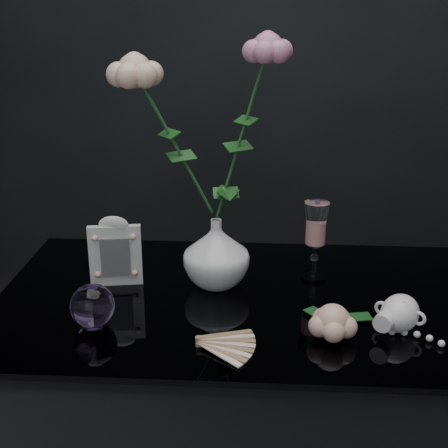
# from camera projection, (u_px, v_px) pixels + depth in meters

# --- Properties ---
(vase) EXTENTS (0.16, 0.16, 0.14)m
(vase) POSITION_uv_depth(u_px,v_px,m) (216.00, 253.00, 1.27)
(vase) COLOR white
(vase) RESTS_ON table
(wine_glass) EXTENTS (0.06, 0.06, 0.17)m
(wine_glass) POSITION_uv_depth(u_px,v_px,m) (315.00, 241.00, 1.29)
(wine_glass) COLOR white
(wine_glass) RESTS_ON table
(picture_frame) EXTENTS (0.12, 0.10, 0.15)m
(picture_frame) POSITION_uv_depth(u_px,v_px,m) (115.00, 251.00, 1.27)
(picture_frame) COLOR silver
(picture_frame) RESTS_ON table
(paperweight) EXTENTS (0.11, 0.11, 0.08)m
(paperweight) POSITION_uv_depth(u_px,v_px,m) (92.00, 306.00, 1.12)
(paperweight) COLOR #A97DCB
(paperweight) RESTS_ON table
(paper_fan) EXTENTS (0.23, 0.20, 0.02)m
(paper_fan) POSITION_uv_depth(u_px,v_px,m) (199.00, 340.00, 1.07)
(paper_fan) COLOR beige
(paper_fan) RESTS_ON table
(loose_rose) EXTENTS (0.20, 0.22, 0.06)m
(loose_rose) POSITION_uv_depth(u_px,v_px,m) (333.00, 322.00, 1.09)
(loose_rose) COLOR #EDB099
(loose_rose) RESTS_ON table
(pearl_jar) EXTENTS (0.32, 0.33, 0.07)m
(pearl_jar) POSITION_uv_depth(u_px,v_px,m) (400.00, 312.00, 1.11)
(pearl_jar) COLOR white
(pearl_jar) RESTS_ON table
(roses) EXTENTS (0.32, 0.12, 0.41)m
(roses) POSITION_uv_depth(u_px,v_px,m) (204.00, 123.00, 1.18)
(roses) COLOR beige
(roses) RESTS_ON vase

